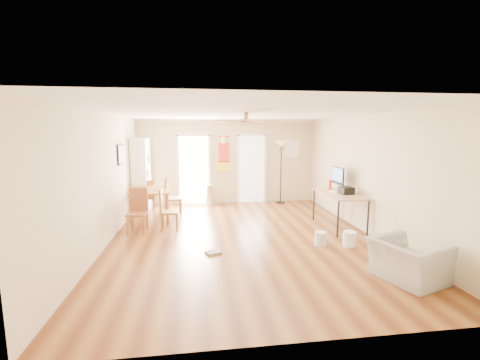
{
  "coord_description": "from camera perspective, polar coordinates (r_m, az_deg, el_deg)",
  "views": [
    {
      "loc": [
        -0.95,
        -6.52,
        2.21
      ],
      "look_at": [
        0.0,
        0.6,
        1.15
      ],
      "focal_mm": 24.17,
      "sensor_mm": 36.0,
      "label": 1
    }
  ],
  "objects": [
    {
      "name": "floor",
      "position": [
        6.95,
        0.67,
        -10.14
      ],
      "size": [
        7.0,
        7.0,
        0.0
      ],
      "primitive_type": "plane",
      "color": "brown",
      "rests_on": "ground"
    },
    {
      "name": "ceiling",
      "position": [
        6.6,
        0.7,
        11.77
      ],
      "size": [
        5.5,
        7.0,
        0.0
      ],
      "primitive_type": null,
      "color": "silver",
      "rests_on": "floor"
    },
    {
      "name": "wall_back",
      "position": [
        10.11,
        -2.18,
        3.23
      ],
      "size": [
        5.5,
        0.04,
        2.6
      ],
      "primitive_type": null,
      "color": "beige",
      "rests_on": "floor"
    },
    {
      "name": "wall_front",
      "position": [
        3.3,
        9.57,
        -7.78
      ],
      "size": [
        5.5,
        0.04,
        2.6
      ],
      "primitive_type": null,
      "color": "beige",
      "rests_on": "floor"
    },
    {
      "name": "wall_left",
      "position": [
        6.83,
        -22.8,
        0.07
      ],
      "size": [
        0.04,
        7.0,
        2.6
      ],
      "primitive_type": null,
      "color": "beige",
      "rests_on": "floor"
    },
    {
      "name": "wall_right",
      "position": [
        7.56,
        21.79,
        0.87
      ],
      "size": [
        0.04,
        7.0,
        2.6
      ],
      "primitive_type": null,
      "color": "beige",
      "rests_on": "floor"
    },
    {
      "name": "crown_molding",
      "position": [
        6.6,
        0.7,
        11.42
      ],
      "size": [
        5.5,
        7.0,
        0.08
      ],
      "primitive_type": null,
      "color": "white",
      "rests_on": "wall_back"
    },
    {
      "name": "kitchen_doorway",
      "position": [
        10.08,
        -8.12,
        1.7
      ],
      "size": [
        0.9,
        0.1,
        2.1
      ],
      "primitive_type": null,
      "color": "white",
      "rests_on": "wall_back"
    },
    {
      "name": "bathroom_doorway",
      "position": [
        10.22,
        2.03,
        1.87
      ],
      "size": [
        0.8,
        0.1,
        2.1
      ],
      "primitive_type": null,
      "color": "white",
      "rests_on": "wall_back"
    },
    {
      "name": "wall_decal",
      "position": [
        10.06,
        -2.89,
        4.62
      ],
      "size": [
        0.46,
        0.03,
        1.1
      ],
      "primitive_type": "cube",
      "color": "red",
      "rests_on": "wall_back"
    },
    {
      "name": "ac_grille",
      "position": [
        10.45,
        9.14,
        5.49
      ],
      "size": [
        0.5,
        0.04,
        0.6
      ],
      "primitive_type": "cube",
      "color": "white",
      "rests_on": "wall_back"
    },
    {
      "name": "framed_poster",
      "position": [
        8.14,
        -20.24,
        4.28
      ],
      "size": [
        0.04,
        0.66,
        0.48
      ],
      "primitive_type": "cube",
      "color": "black",
      "rests_on": "wall_left"
    },
    {
      "name": "ceiling_fan",
      "position": [
        6.3,
        1.1,
        10.38
      ],
      "size": [
        1.24,
        1.24,
        0.2
      ],
      "primitive_type": null,
      "color": "#593819",
      "rests_on": "ceiling"
    },
    {
      "name": "bookshelf",
      "position": [
        9.56,
        -17.02,
        0.91
      ],
      "size": [
        0.62,
        1.0,
        2.05
      ],
      "primitive_type": null,
      "rotation": [
        0.0,
        0.0,
        -0.25
      ],
      "color": "white",
      "rests_on": "floor"
    },
    {
      "name": "dining_table",
      "position": [
        8.7,
        -15.39,
        -3.97
      ],
      "size": [
        1.07,
        1.64,
        0.78
      ],
      "primitive_type": null,
      "rotation": [
        0.0,
        0.0,
        0.09
      ],
      "color": "#9F5C33",
      "rests_on": "floor"
    },
    {
      "name": "dining_chair_right_a",
      "position": [
        8.78,
        -11.71,
        -2.89
      ],
      "size": [
        0.49,
        0.49,
        1.03
      ],
      "primitive_type": null,
      "rotation": [
        0.0,
        0.0,
        1.73
      ],
      "color": "#AB7437",
      "rests_on": "floor"
    },
    {
      "name": "dining_chair_right_b",
      "position": [
        7.54,
        -12.38,
        -5.16
      ],
      "size": [
        0.39,
        0.39,
        0.94
      ],
      "primitive_type": null,
      "rotation": [
        0.0,
        0.0,
        1.58
      ],
      "color": "#A07233",
      "rests_on": "floor"
    },
    {
      "name": "dining_chair_near",
      "position": [
        7.48,
        -17.74,
        -5.26
      ],
      "size": [
        0.45,
        0.45,
        0.99
      ],
      "primitive_type": null,
      "rotation": [
        0.0,
        0.0,
        -0.1
      ],
      "color": "brown",
      "rests_on": "floor"
    },
    {
      "name": "dining_chair_far",
      "position": [
        9.4,
        -16.02,
        -2.71
      ],
      "size": [
        0.43,
        0.43,
        0.91
      ],
      "primitive_type": null,
      "rotation": [
        0.0,
        0.0,
        3.3
      ],
      "color": "#A87836",
      "rests_on": "floor"
    },
    {
      "name": "trash_can",
      "position": [
        9.93,
        -5.31,
        -2.61
      ],
      "size": [
        0.34,
        0.34,
        0.64
      ],
      "primitive_type": "cylinder",
      "rotation": [
        0.0,
        0.0,
        0.17
      ],
      "color": "silver",
      "rests_on": "floor"
    },
    {
      "name": "torchiere_lamp",
      "position": [
        10.19,
        7.23,
        1.37
      ],
      "size": [
        0.43,
        0.43,
        1.95
      ],
      "primitive_type": null,
      "rotation": [
        0.0,
        0.0,
        0.18
      ],
      "color": "black",
      "rests_on": "floor"
    },
    {
      "name": "computer_desk",
      "position": [
        7.95,
        17.01,
        -5.11
      ],
      "size": [
        0.76,
        1.51,
        0.81
      ],
      "primitive_type": null,
      "color": "tan",
      "rests_on": "floor"
    },
    {
      "name": "imac",
      "position": [
        8.27,
        16.9,
        0.26
      ],
      "size": [
        0.27,
        0.6,
        0.56
      ],
      "primitive_type": null,
      "rotation": [
        0.0,
        0.0,
        0.32
      ],
      "color": "black",
      "rests_on": "computer_desk"
    },
    {
      "name": "keyboard",
      "position": [
        7.9,
        16.04,
        -2.09
      ],
      "size": [
        0.23,
        0.4,
        0.01
      ],
      "primitive_type": "cube",
      "rotation": [
        0.0,
        0.0,
        -0.3
      ],
      "color": "white",
      "rests_on": "computer_desk"
    },
    {
      "name": "printer",
      "position": [
        7.83,
        18.27,
        -1.73
      ],
      "size": [
        0.27,
        0.32,
        0.16
      ],
      "primitive_type": "cube",
      "rotation": [
        0.0,
        0.0,
        0.02
      ],
      "color": "black",
      "rests_on": "computer_desk"
    },
    {
      "name": "orange_bottle",
      "position": [
        8.28,
        15.61,
        -0.82
      ],
      "size": [
        0.09,
        0.09,
        0.24
      ],
      "primitive_type": "cylinder",
      "rotation": [
        0.0,
        0.0,
        -0.1
      ],
      "color": "red",
      "rests_on": "computer_desk"
    },
    {
      "name": "wastebasket_a",
      "position": [
        6.67,
        14.03,
        -10.0
      ],
      "size": [
        0.24,
        0.24,
        0.27
      ],
      "primitive_type": "cylinder",
      "rotation": [
        0.0,
        0.0,
        -0.02
      ],
      "color": "silver",
      "rests_on": "floor"
    },
    {
      "name": "wastebasket_b",
      "position": [
        6.78,
        18.75,
        -9.8
      ],
      "size": [
        0.29,
        0.29,
        0.29
      ],
      "primitive_type": "cylinder",
      "rotation": [
        0.0,
        0.0,
        -0.17
      ],
      "color": "white",
      "rests_on": "floor"
    },
    {
      "name": "floor_cloth",
      "position": [
        6.12,
        -4.74,
        -12.62
      ],
      "size": [
        0.32,
        0.3,
        0.04
      ],
      "primitive_type": "cube",
      "rotation": [
        0.0,
        0.0,
        0.43
      ],
      "color": "gray",
      "rests_on": "floor"
    },
    {
      "name": "armchair",
      "position": [
        5.58,
        27.49,
        -12.52
      ],
      "size": [
        1.09,
        1.17,
        0.62
      ],
      "primitive_type": "imported",
      "rotation": [
        0.0,
        0.0,
        1.89
      ],
      "color": "#A5A6A0",
      "rests_on": "floor"
    }
  ]
}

